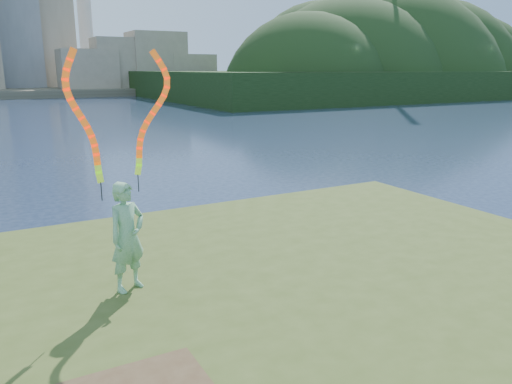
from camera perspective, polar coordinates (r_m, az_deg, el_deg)
ground at (r=8.87m, az=-8.09°, el=-15.74°), size 320.00×320.00×0.00m
wooded_hill at (r=91.67m, az=14.29°, el=10.84°), size 78.00×50.00×63.00m
woman_with_ribbons at (r=8.29m, az=-14.78°, el=-1.78°), size 1.95×0.90×4.18m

